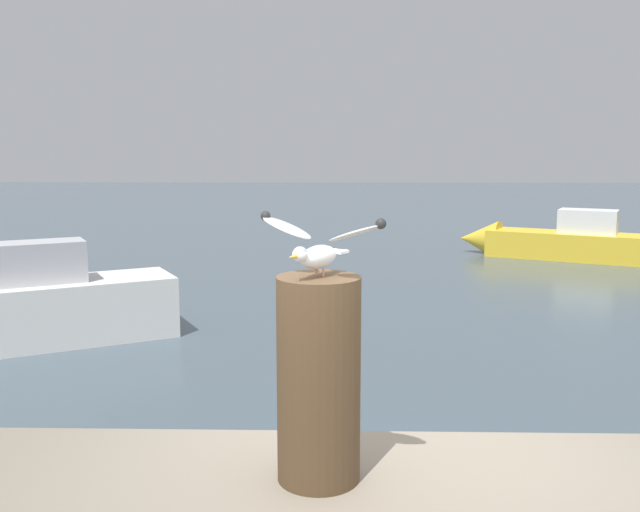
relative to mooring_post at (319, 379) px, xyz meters
name	(u,v)px	position (x,y,z in m)	size (l,w,h in m)	color
mooring_post	(319,379)	(0.00, 0.00, 0.00)	(0.36, 0.36, 0.91)	#4C3823
seagull	(318,246)	(0.00, 0.00, 0.58)	(0.57, 0.43, 0.26)	tan
boat_yellow	(546,241)	(5.80, 15.98, -1.46)	(4.84, 3.15, 1.51)	yellow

